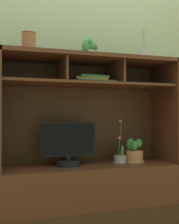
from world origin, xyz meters
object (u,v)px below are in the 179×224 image
magazine_stack_left (90,81)px  ceramic_vase (29,43)px  tv_monitor (68,146)px  diffuser_bottle (144,54)px  potted_succulent (89,47)px  media_console (89,176)px  potted_orchid (120,157)px  potted_fern (134,153)px

magazine_stack_left → ceramic_vase: (-0.49, 0.01, 0.27)m
tv_monitor → magazine_stack_left: (0.19, 0.03, 0.52)m
tv_monitor → ceramic_vase: 0.85m
diffuser_bottle → ceramic_vase: (-0.96, 0.04, 0.03)m
tv_monitor → potted_succulent: size_ratio=2.63×
media_console → diffuser_bottle: bearing=-3.1°
media_console → tv_monitor: media_console is taller
media_console → diffuser_bottle: diffuser_bottle is taller
potted_orchid → potted_fern: (0.13, -0.01, 0.03)m
magazine_stack_left → media_console: bearing=-139.7°
potted_fern → magazine_stack_left: bearing=176.8°
magazine_stack_left → potted_succulent: bearing=-118.7°
potted_succulent → ceramic_vase: ceramic_vase is taller
potted_fern → magazine_stack_left: magazine_stack_left is taller
potted_fern → diffuser_bottle: diffuser_bottle is taller
magazine_stack_left → diffuser_bottle: diffuser_bottle is taller
magazine_stack_left → potted_succulent: (-0.02, -0.03, 0.26)m
tv_monitor → diffuser_bottle: 1.00m
magazine_stack_left → tv_monitor: bearing=-170.7°
media_console → potted_fern: media_console is taller
potted_succulent → tv_monitor: bearing=178.9°
potted_fern → potted_succulent: (-0.40, -0.01, 0.86)m
magazine_stack_left → potted_succulent: size_ratio=2.22×
tv_monitor → potted_fern: (0.57, 0.01, -0.08)m
potted_orchid → potted_succulent: size_ratio=2.18×
media_console → magazine_stack_left: bearing=40.3°
ceramic_vase → potted_fern: bearing=-1.8°
potted_fern → ceramic_vase: size_ratio=1.15×
potted_fern → ceramic_vase: bearing=178.2°
potted_succulent → ceramic_vase: (-0.47, 0.04, 0.01)m
media_console → tv_monitor: 0.30m
tv_monitor → potted_fern: size_ratio=2.17×
potted_orchid → potted_fern: 0.13m
potted_orchid → media_console: bearing=179.9°
potted_fern → magazine_stack_left: 0.71m
magazine_stack_left → diffuser_bottle: size_ratio=1.28×
magazine_stack_left → ceramic_vase: 0.56m
media_console → ceramic_vase: (-0.48, 0.02, 1.04)m
potted_succulent → diffuser_bottle: bearing=-0.3°
media_console → diffuser_bottle: 1.11m
media_console → potted_succulent: 1.03m
potted_orchid → magazine_stack_left: size_ratio=0.98×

